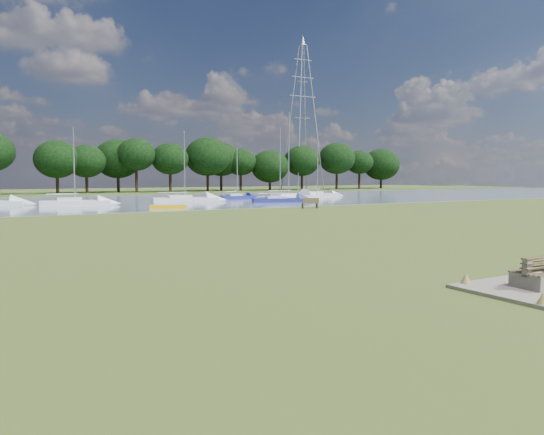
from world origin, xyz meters
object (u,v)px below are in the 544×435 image
riverbank_bench (310,203)px  sailboat_9 (317,194)px  kayak (168,207)px  sailboat_5 (237,196)px  sailboat_3 (74,201)px  sailboat_4 (280,199)px  bench_pair (544,273)px  sailboat_7 (184,198)px  sailboat_1 (288,196)px  pylon (303,96)px

riverbank_bench → sailboat_9: (15.64, 21.09, 0.01)m
kayak → sailboat_5: bearing=62.7°
sailboat_5 → kayak: bearing=-141.1°
riverbank_bench → kayak: (-12.10, 6.00, -0.30)m
sailboat_3 → sailboat_5: bearing=21.9°
sailboat_3 → sailboat_4: sailboat_4 is taller
bench_pair → sailboat_3: size_ratio=0.22×
kayak → sailboat_9: bearing=46.5°
sailboat_5 → sailboat_7: sailboat_7 is taller
sailboat_1 → sailboat_3: 25.36m
riverbank_bench → pylon: 63.39m
sailboat_4 → sailboat_7: size_ratio=1.04×
sailboat_9 → sailboat_7: bearing=-161.8°
riverbank_bench → sailboat_1: size_ratio=0.16×
bench_pair → kayak: bench_pair is taller
kayak → sailboat_5: 20.18m
riverbank_bench → kayak: bearing=169.9°
pylon → sailboat_9: size_ratio=3.94×
kayak → pylon: (44.92, 44.78, 19.33)m
kayak → sailboat_1: size_ratio=0.31×
sailboat_5 → sailboat_9: bearing=-2.0°
sailboat_1 → sailboat_3: size_ratio=1.37×
kayak → sailboat_5: (14.33, 14.20, 0.26)m
kayak → sailboat_3: size_ratio=0.42×
bench_pair → sailboat_4: bearing=71.0°
riverbank_bench → sailboat_9: 26.25m
pylon → sailboat_5: bearing=-135.0°
sailboat_7 → kayak: bearing=-107.6°
pylon → sailboat_1: (-26.39, -36.51, -18.98)m
sailboat_4 → sailboat_7: bearing=162.9°
sailboat_5 → sailboat_9: 13.44m
sailboat_4 → sailboat_9: (12.56, 10.29, 0.04)m
kayak → sailboat_1: bearing=42.0°
riverbank_bench → sailboat_9: sailboat_9 is taller
bench_pair → pylon: 98.48m
bench_pair → riverbank_bench: size_ratio=1.02×
sailboat_1 → sailboat_4: sailboat_1 is taller
sailboat_3 → sailboat_1: bearing=6.4°
riverbank_bench → sailboat_3: sailboat_3 is taller
pylon → sailboat_1: pylon is taller
sailboat_3 → sailboat_7: sailboat_7 is taller
sailboat_5 → sailboat_1: bearing=-60.6°
kayak → sailboat_9: (27.74, 15.08, 0.31)m
sailboat_5 → sailboat_3: bearing=-172.1°
pylon → sailboat_4: size_ratio=3.63×
bench_pair → kayak: size_ratio=0.52×
sailboat_1 → sailboat_5: (-4.19, 5.94, -0.10)m
kayak → pylon: 66.30m
sailboat_4 → riverbank_bench: bearing=-88.3°
pylon → sailboat_1: 48.89m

